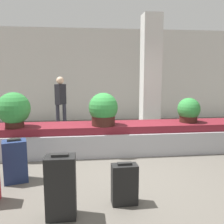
% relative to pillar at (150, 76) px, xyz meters
% --- Properties ---
extents(ground_plane, '(18.00, 18.00, 0.00)m').
position_rel_pillar_xyz_m(ground_plane, '(-1.22, -2.77, -1.60)').
color(ground_plane, '#59544C').
extents(back_wall, '(18.00, 0.06, 3.20)m').
position_rel_pillar_xyz_m(back_wall, '(-1.22, 2.31, 0.00)').
color(back_wall, beige).
rests_on(back_wall, ground_plane).
extents(carousel, '(8.17, 0.91, 0.61)m').
position_rel_pillar_xyz_m(carousel, '(-1.22, -1.49, -1.31)').
color(carousel, '#9E9EA3').
rests_on(carousel, ground_plane).
extents(pillar, '(0.48, 0.48, 3.20)m').
position_rel_pillar_xyz_m(pillar, '(0.00, 0.00, 0.00)').
color(pillar, silver).
rests_on(pillar, ground_plane).
extents(suitcase_1, '(0.35, 0.25, 0.77)m').
position_rel_pillar_xyz_m(suitcase_1, '(-2.09, -3.88, -1.23)').
color(suitcase_1, black).
rests_on(suitcase_1, ground_plane).
extents(suitcase_2, '(0.34, 0.20, 0.55)m').
position_rel_pillar_xyz_m(suitcase_2, '(-1.31, -3.66, -1.34)').
color(suitcase_2, black).
rests_on(suitcase_2, ground_plane).
extents(suitcase_3, '(0.41, 0.35, 0.68)m').
position_rel_pillar_xyz_m(suitcase_3, '(-2.88, -2.81, -1.27)').
color(suitcase_3, navy).
rests_on(suitcase_3, ground_plane).
extents(potted_plant_0, '(0.49, 0.49, 0.53)m').
position_rel_pillar_xyz_m(potted_plant_0, '(0.46, -1.50, -0.74)').
color(potted_plant_0, '#381914').
rests_on(potted_plant_0, carousel).
extents(potted_plant_1, '(0.64, 0.64, 0.70)m').
position_rel_pillar_xyz_m(potted_plant_1, '(-3.17, -1.63, -0.64)').
color(potted_plant_1, '#381914').
rests_on(potted_plant_1, carousel).
extents(potted_plant_2, '(0.60, 0.60, 0.67)m').
position_rel_pillar_xyz_m(potted_plant_2, '(-1.42, -1.63, -0.67)').
color(potted_plant_2, '#381914').
rests_on(potted_plant_2, carousel).
extents(traveler_0, '(0.33, 0.37, 1.57)m').
position_rel_pillar_xyz_m(traveler_0, '(-2.48, 0.87, -0.68)').
color(traveler_0, '#282833').
rests_on(traveler_0, ground_plane).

